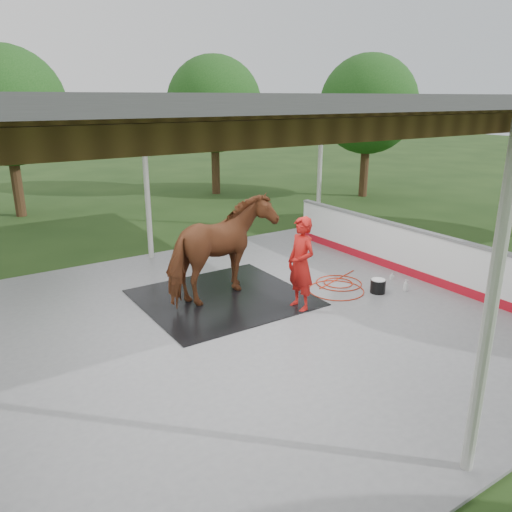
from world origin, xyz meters
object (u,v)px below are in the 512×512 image
dasher_board (412,253)px  wash_bucket (378,286)px  handler (301,264)px  horse (222,250)px

dasher_board → wash_bucket: bearing=-166.2°
handler → wash_bucket: bearing=82.4°
wash_bucket → horse: bearing=152.0°
horse → wash_bucket: size_ratio=7.59×
dasher_board → wash_bucket: (-1.47, -0.36, -0.39)m
horse → wash_bucket: horse is taller
dasher_board → horse: bearing=164.8°
dasher_board → handler: (-3.40, -0.11, 0.39)m
horse → wash_bucket: bearing=-135.0°
handler → wash_bucket: handler is taller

